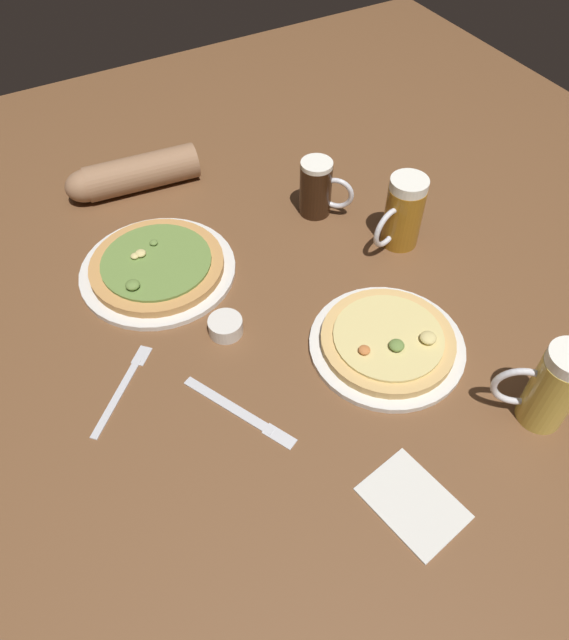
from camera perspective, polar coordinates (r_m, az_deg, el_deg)
The scene contains 11 objects.
ground_plane at distance 1.20m, azimuth 0.00°, elevation -1.08°, with size 2.40×2.40×0.03m, color brown.
pizza_plate_near at distance 1.16m, azimuth 9.87°, elevation -2.10°, with size 0.30×0.30×0.05m.
pizza_plate_far at distance 1.31m, azimuth -12.12°, elevation 5.00°, with size 0.34×0.34×0.05m.
beer_mug_dark at distance 1.34m, azimuth 11.27°, elevation 10.02°, with size 0.14×0.08×0.17m.
beer_mug_amber at distance 1.09m, azimuth 24.25°, elevation -5.91°, with size 0.12×0.11×0.18m.
beer_mug_pale at distance 1.41m, azimuth 3.20°, elevation 12.51°, with size 0.11×0.11×0.14m.
ramekin_sauce at distance 1.17m, azimuth -5.69°, elevation -0.60°, with size 0.07×0.07×0.03m, color silver.
napkin_folded at distance 1.01m, azimuth 12.21°, elevation -16.77°, with size 0.12×0.16×0.01m, color silver.
fork_left at distance 1.14m, azimuth -15.22°, elevation -6.30°, with size 0.17×0.16×0.01m.
knife_right at distance 1.07m, azimuth -4.38°, elevation -8.74°, with size 0.13×0.22×0.01m.
diner_arm at distance 1.54m, azimuth -14.70°, elevation 13.29°, with size 0.33×0.11×0.09m.
Camera 1 is at (-0.37, -0.67, 0.91)m, focal length 33.33 mm.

